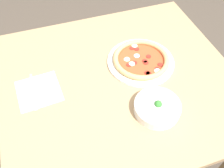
{
  "coord_description": "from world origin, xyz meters",
  "views": [
    {
      "loc": [
        0.28,
        0.74,
        1.63
      ],
      "look_at": [
        0.05,
        0.04,
        0.75
      ],
      "focal_mm": 40.0,
      "sensor_mm": 36.0,
      "label": 1
    }
  ],
  "objects_px": {
    "pizza": "(141,60)",
    "fork": "(45,89)",
    "knife": "(33,90)",
    "bowl": "(157,107)"
  },
  "relations": [
    {
      "from": "pizza",
      "to": "fork",
      "type": "xyz_separation_m",
      "value": [
        0.49,
        0.02,
        -0.01
      ]
    },
    {
      "from": "knife",
      "to": "fork",
      "type": "bearing_deg",
      "value": 82.32
    },
    {
      "from": "pizza",
      "to": "knife",
      "type": "distance_m",
      "value": 0.54
    },
    {
      "from": "fork",
      "to": "knife",
      "type": "relative_size",
      "value": 0.84
    },
    {
      "from": "fork",
      "to": "pizza",
      "type": "bearing_deg",
      "value": 93.14
    },
    {
      "from": "pizza",
      "to": "bowl",
      "type": "xyz_separation_m",
      "value": [
        0.05,
        0.29,
        0.01
      ]
    },
    {
      "from": "bowl",
      "to": "fork",
      "type": "relative_size",
      "value": 1.08
    },
    {
      "from": "pizza",
      "to": "fork",
      "type": "bearing_deg",
      "value": 2.46
    },
    {
      "from": "pizza",
      "to": "bowl",
      "type": "height_order",
      "value": "bowl"
    },
    {
      "from": "pizza",
      "to": "fork",
      "type": "distance_m",
      "value": 0.49
    }
  ]
}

